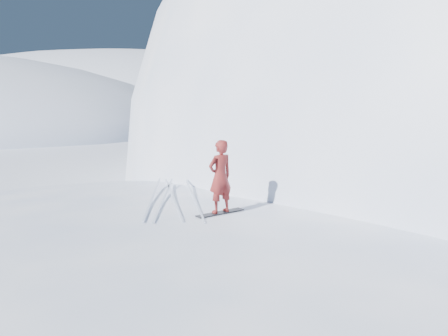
# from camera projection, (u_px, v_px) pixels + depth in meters

# --- Properties ---
(near_ridge) EXTENTS (36.00, 28.00, 4.80)m
(near_ridge) POSITION_uv_depth(u_px,v_px,m) (224.00, 312.00, 11.42)
(near_ridge) COLOR white
(near_ridge) RESTS_ON ground
(peak_shoulder) EXTENTS (28.00, 24.00, 18.00)m
(peak_shoulder) POSITION_uv_depth(u_px,v_px,m) (396.00, 187.00, 27.19)
(peak_shoulder) COLOR white
(peak_shoulder) RESTS_ON ground
(far_ridge_c) EXTENTS (140.00, 90.00, 36.00)m
(far_ridge_c) POSITION_uv_depth(u_px,v_px,m) (117.00, 118.00, 120.67)
(far_ridge_c) COLOR white
(far_ridge_c) RESTS_ON ground
(wind_bumps) EXTENTS (16.00, 14.40, 1.00)m
(wind_bumps) POSITION_uv_depth(u_px,v_px,m) (158.00, 326.00, 10.72)
(wind_bumps) COLOR white
(wind_bumps) RESTS_ON ground
(snowboard) EXTENTS (1.27, 1.21, 0.02)m
(snowboard) POSITION_uv_depth(u_px,v_px,m) (220.00, 213.00, 12.01)
(snowboard) COLOR black
(snowboard) RESTS_ON near_ridge
(snowboarder) EXTENTS (0.86, 0.85, 2.00)m
(snowboarder) POSITION_uv_depth(u_px,v_px,m) (220.00, 177.00, 11.85)
(snowboarder) COLOR maroon
(snowboarder) RESTS_ON snowboard
(board_tracks) EXTENTS (2.71, 5.95, 0.04)m
(board_tracks) POSITION_uv_depth(u_px,v_px,m) (171.00, 196.00, 14.02)
(board_tracks) COLOR silver
(board_tracks) RESTS_ON ground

